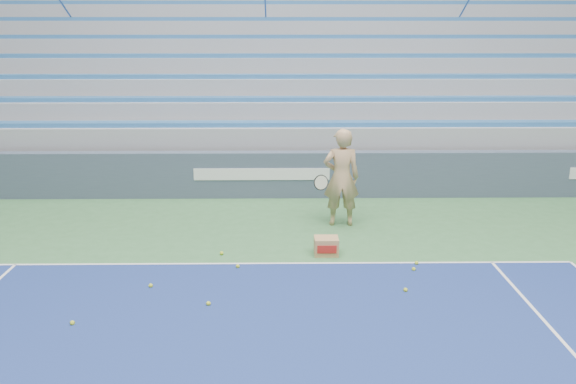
{
  "coord_description": "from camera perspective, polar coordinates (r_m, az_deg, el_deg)",
  "views": [
    {
      "loc": [
        0.47,
        2.95,
        3.94
      ],
      "look_at": [
        0.58,
        12.38,
        1.15
      ],
      "focal_mm": 35.0,
      "sensor_mm": 36.0,
      "label": 1
    }
  ],
  "objects": [
    {
      "name": "tennis_ball_2",
      "position": [
        9.18,
        -13.78,
        -9.22
      ],
      "size": [
        0.07,
        0.07,
        0.07
      ],
      "primitive_type": "sphere",
      "color": "#C1CF2A",
      "rests_on": "ground"
    },
    {
      "name": "tennis_ball_7",
      "position": [
        8.47,
        -8.09,
        -11.16
      ],
      "size": [
        0.07,
        0.07,
        0.07
      ],
      "primitive_type": "sphere",
      "color": "#C1CF2A",
      "rests_on": "ground"
    },
    {
      "name": "tennis_ball_5",
      "position": [
        9.63,
        -5.13,
        -7.52
      ],
      "size": [
        0.07,
        0.07,
        0.07
      ],
      "primitive_type": "sphere",
      "color": "#C1CF2A",
      "rests_on": "ground"
    },
    {
      "name": "tennis_ball_3",
      "position": [
        8.98,
        11.85,
        -9.71
      ],
      "size": [
        0.07,
        0.07,
        0.07
      ],
      "primitive_type": "sphere",
      "color": "#C1CF2A",
      "rests_on": "ground"
    },
    {
      "name": "tennis_ball_6",
      "position": [
        10.19,
        -6.76,
        -6.19
      ],
      "size": [
        0.07,
        0.07,
        0.07
      ],
      "primitive_type": "sphere",
      "color": "#C1CF2A",
      "rests_on": "ground"
    },
    {
      "name": "tennis_ball_1",
      "position": [
        9.72,
        12.65,
        -7.65
      ],
      "size": [
        0.07,
        0.07,
        0.07
      ],
      "primitive_type": "sphere",
      "color": "#C1CF2A",
      "rests_on": "ground"
    },
    {
      "name": "ball_box",
      "position": [
        10.12,
        3.9,
        -5.5
      ],
      "size": [
        0.43,
        0.34,
        0.32
      ],
      "color": "#AB8152",
      "rests_on": "ground"
    },
    {
      "name": "bleachers",
      "position": [
        18.73,
        -2.15,
        11.61
      ],
      "size": [
        31.0,
        9.15,
        7.3
      ],
      "color": "#93959B",
      "rests_on": "ground"
    },
    {
      "name": "sponsor_barrier",
      "position": [
        13.38,
        -2.64,
        1.78
      ],
      "size": [
        30.0,
        0.32,
        1.1
      ],
      "color": "#3E4B5F",
      "rests_on": "ground"
    },
    {
      "name": "tennis_player",
      "position": [
        11.39,
        5.43,
        1.47
      ],
      "size": [
        0.97,
        0.86,
        2.01
      ],
      "color": "tan",
      "rests_on": "ground"
    },
    {
      "name": "tennis_ball_0",
      "position": [
        9.97,
        12.93,
        -7.04
      ],
      "size": [
        0.07,
        0.07,
        0.07
      ],
      "primitive_type": "sphere",
      "color": "#C1CF2A",
      "rests_on": "ground"
    },
    {
      "name": "tennis_ball_4",
      "position": [
        8.44,
        -21.06,
        -12.31
      ],
      "size": [
        0.07,
        0.07,
        0.07
      ],
      "primitive_type": "sphere",
      "color": "#C1CF2A",
      "rests_on": "ground"
    }
  ]
}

